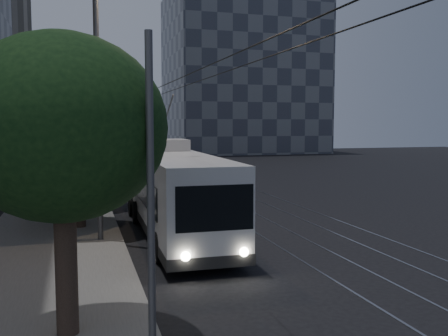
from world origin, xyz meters
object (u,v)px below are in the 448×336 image
streetlamp_far (99,101)px  pickup_silver (144,183)px  car_white_b (118,167)px  car_white_d (103,162)px  car_white_c (104,163)px  trolleybus (174,192)px  car_white_a (139,181)px  streetlamp_near (109,62)px

streetlamp_far → pickup_silver: bearing=-79.9°
car_white_b → car_white_d: same height
car_white_c → car_white_d: (-0.05, 1.05, -0.00)m
car_white_d → streetlamp_far: size_ratio=0.40×
trolleybus → car_white_d: bearing=93.6°
car_white_a → streetlamp_far: bearing=118.1°
car_white_a → car_white_c: bearing=111.5°
streetlamp_near → streetlamp_far: 23.58m
car_white_a → car_white_c: 15.08m
trolleybus → car_white_c: bearing=93.6°
pickup_silver → car_white_d: size_ratio=1.34×
car_white_b → pickup_silver: bearing=-101.0°
trolleybus → car_white_d: size_ratio=2.99×
pickup_silver → trolleybus: bearing=-111.5°
car_white_b → streetlamp_near: 25.00m
car_white_c → streetlamp_far: (-0.53, -5.64, 5.54)m
pickup_silver → car_white_a: pickup_silver is taller
pickup_silver → streetlamp_far: bearing=79.6°
pickup_silver → car_white_b: pickup_silver is taller
car_white_b → streetlamp_far: (-1.50, -0.64, 5.54)m
car_white_a → car_white_b: 10.02m
car_white_d → car_white_a: bearing=-72.1°
car_white_c → car_white_d: 1.05m
car_white_a → trolleybus: bearing=-75.3°
car_white_a → car_white_b: car_white_b is taller
car_white_c → streetlamp_near: (-1.12, -29.20, 5.87)m
car_white_b → streetlamp_far: streetlamp_far is taller
car_white_c → trolleybus: bearing=-102.4°
pickup_silver → streetlamp_far: (-2.08, 11.69, 5.48)m
trolleybus → car_white_b: bearing=91.8°
trolleybus → car_white_c: (-1.35, 28.43, -0.99)m
pickup_silver → car_white_a: 2.34m
streetlamp_far → car_white_a: bearing=-77.5°
car_white_c → streetlamp_near: streetlamp_near is taller
car_white_d → streetlamp_far: streetlamp_far is taller
car_white_c → car_white_d: car_white_c is taller
streetlamp_near → streetlamp_far: size_ratio=1.06×
car_white_b → car_white_c: (-0.97, 5.00, 0.00)m
pickup_silver → car_white_a: (0.00, 2.33, -0.12)m
trolleybus → car_white_c: trolleybus is taller
car_white_a → streetlamp_near: size_ratio=0.35×
streetlamp_far → car_white_b: bearing=23.0°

